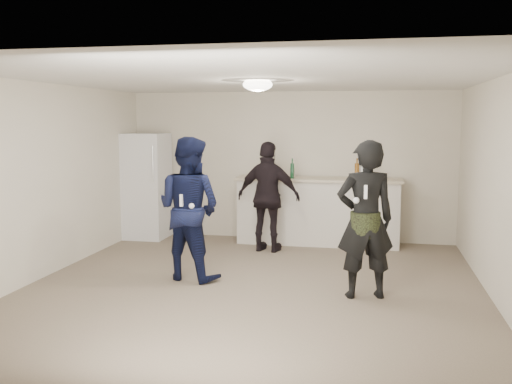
% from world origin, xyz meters
% --- Properties ---
extents(floor, '(6.00, 6.00, 0.00)m').
position_xyz_m(floor, '(0.00, 0.00, 0.00)').
color(floor, '#6B5B4C').
rests_on(floor, ground).
extents(ceiling, '(6.00, 6.00, 0.00)m').
position_xyz_m(ceiling, '(0.00, 0.00, 2.50)').
color(ceiling, silver).
rests_on(ceiling, wall_back).
extents(wall_back, '(6.00, 0.00, 6.00)m').
position_xyz_m(wall_back, '(0.00, 3.00, 1.25)').
color(wall_back, beige).
rests_on(wall_back, floor).
extents(wall_front, '(6.00, 0.00, 6.00)m').
position_xyz_m(wall_front, '(0.00, -3.00, 1.25)').
color(wall_front, beige).
rests_on(wall_front, floor).
extents(wall_left, '(0.00, 6.00, 6.00)m').
position_xyz_m(wall_left, '(-2.75, 0.00, 1.25)').
color(wall_left, beige).
rests_on(wall_left, floor).
extents(wall_right, '(0.00, 6.00, 6.00)m').
position_xyz_m(wall_right, '(2.75, 0.00, 1.25)').
color(wall_right, beige).
rests_on(wall_right, floor).
extents(counter, '(2.60, 0.56, 1.05)m').
position_xyz_m(counter, '(0.53, 2.67, 0.53)').
color(counter, beige).
rests_on(counter, floor).
extents(counter_top, '(2.68, 0.64, 0.04)m').
position_xyz_m(counter_top, '(0.53, 2.67, 1.07)').
color(counter_top, beige).
rests_on(counter_top, counter).
extents(fridge, '(0.70, 0.70, 1.80)m').
position_xyz_m(fridge, '(-2.43, 2.60, 0.90)').
color(fridge, white).
rests_on(fridge, floor).
extents(fridge_handle, '(0.02, 0.02, 0.60)m').
position_xyz_m(fridge_handle, '(-2.15, 2.23, 1.30)').
color(fridge_handle, silver).
rests_on(fridge_handle, fridge).
extents(ceiling_dome, '(0.36, 0.36, 0.16)m').
position_xyz_m(ceiling_dome, '(0.00, 0.30, 2.45)').
color(ceiling_dome, white).
rests_on(ceiling_dome, ceiling).
extents(shaker, '(0.08, 0.08, 0.17)m').
position_xyz_m(shaker, '(0.12, 2.54, 1.18)').
color(shaker, silver).
rests_on(shaker, counter_top).
extents(man, '(1.03, 0.90, 1.82)m').
position_xyz_m(man, '(-0.89, 0.27, 0.91)').
color(man, '#101845').
rests_on(man, floor).
extents(woman, '(0.75, 0.59, 1.80)m').
position_xyz_m(woman, '(1.32, -0.08, 0.90)').
color(woman, black).
rests_on(woman, floor).
extents(camo_shorts, '(0.34, 0.34, 0.28)m').
position_xyz_m(camo_shorts, '(1.32, -0.08, 0.85)').
color(camo_shorts, '#2F3C1B').
rests_on(camo_shorts, woman).
extents(spectator, '(1.05, 0.57, 1.70)m').
position_xyz_m(spectator, '(-0.17, 1.98, 0.85)').
color(spectator, black).
rests_on(spectator, floor).
extents(remote_man, '(0.04, 0.04, 0.15)m').
position_xyz_m(remote_man, '(-0.89, -0.01, 1.05)').
color(remote_man, white).
rests_on(remote_man, man).
extents(nunchuk_man, '(0.07, 0.07, 0.07)m').
position_xyz_m(nunchuk_man, '(-0.77, 0.02, 0.98)').
color(nunchuk_man, white).
rests_on(nunchuk_man, man).
extents(remote_woman, '(0.04, 0.04, 0.15)m').
position_xyz_m(remote_woman, '(1.32, -0.33, 1.25)').
color(remote_woman, white).
rests_on(remote_woman, woman).
extents(nunchuk_woman, '(0.07, 0.07, 0.07)m').
position_xyz_m(nunchuk_woman, '(1.22, -0.30, 1.15)').
color(nunchuk_woman, white).
rests_on(nunchuk_woman, woman).
extents(bottle_cluster, '(1.75, 0.37, 0.25)m').
position_xyz_m(bottle_cluster, '(0.75, 2.67, 1.20)').
color(bottle_cluster, brown).
rests_on(bottle_cluster, counter_top).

